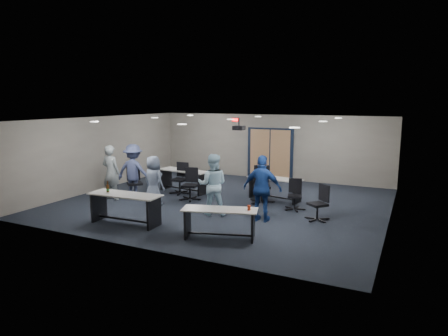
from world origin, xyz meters
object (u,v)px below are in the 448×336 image
at_px(person_navy, 262,189).
at_px(chair_back_b, 190,184).
at_px(chair_back_a, 180,178).
at_px(chair_loose_left, 135,182).
at_px(chair_back_c, 262,185).
at_px(chair_loose_right, 318,203).
at_px(table_back_left, 184,177).
at_px(chair_back_d, 295,195).
at_px(person_plaid, 154,181).
at_px(person_lightblue, 213,185).
at_px(person_gray, 111,173).
at_px(table_front_right, 220,218).
at_px(table_back_right, 275,185).
at_px(person_back, 134,171).
at_px(table_front_left, 125,203).

bearing_deg(person_navy, chair_back_b, -24.35).
height_order(chair_back_a, chair_loose_left, chair_back_a).
distance_m(chair_back_c, chair_loose_right, 2.33).
distance_m(table_back_left, chair_back_d, 4.36).
relative_size(chair_back_b, person_plaid, 0.68).
height_order(person_plaid, person_lightblue, person_lightblue).
xyz_separation_m(chair_back_c, person_lightblue, (-0.82, -1.87, 0.29)).
relative_size(chair_back_a, person_lightblue, 0.62).
relative_size(chair_back_b, person_gray, 0.58).
bearing_deg(chair_back_c, table_front_right, -109.45).
bearing_deg(person_lightblue, chair_back_d, -162.26).
bearing_deg(chair_back_c, person_gray, 176.45).
bearing_deg(table_front_right, table_back_left, 114.23).
xyz_separation_m(chair_back_d, chair_loose_left, (-5.34, -0.85, 0.07)).
xyz_separation_m(person_gray, person_plaid, (1.71, 0.00, -0.13)).
xyz_separation_m(table_back_right, person_back, (-4.43, -1.78, 0.41)).
bearing_deg(chair_back_c, chair_back_b, 172.14).
distance_m(chair_back_b, person_back, 2.00).
xyz_separation_m(table_front_left, table_front_right, (2.81, 0.07, -0.07)).
height_order(chair_loose_right, person_lightblue, person_lightblue).
xyz_separation_m(chair_back_b, person_back, (-1.89, -0.53, 0.38)).
bearing_deg(person_lightblue, table_back_right, -132.51).
relative_size(chair_back_d, person_navy, 0.51).
distance_m(table_front_right, person_back, 5.08).
distance_m(chair_back_b, person_navy, 3.24).
relative_size(chair_back_a, person_plaid, 0.70).
height_order(chair_back_d, person_plaid, person_plaid).
xyz_separation_m(chair_back_b, person_plaid, (-0.68, -1.08, 0.26)).
height_order(table_back_right, chair_loose_left, chair_loose_left).
xyz_separation_m(table_front_right, table_back_right, (-0.04, 4.18, 0.01)).
relative_size(chair_back_d, person_plaid, 0.60).
relative_size(table_back_left, person_plaid, 1.29).
bearing_deg(table_front_left, person_back, 120.98).
xyz_separation_m(chair_back_d, person_lightblue, (-2.01, -1.51, 0.42)).
bearing_deg(chair_back_d, chair_back_b, 170.83).
bearing_deg(chair_back_a, table_front_right, -49.05).
bearing_deg(table_back_right, person_plaid, -134.00).
height_order(table_front_right, chair_loose_left, chair_loose_left).
bearing_deg(person_plaid, person_back, -13.27).
distance_m(table_back_right, person_gray, 5.47).
bearing_deg(chair_back_d, chair_loose_right, -55.62).
xyz_separation_m(chair_back_a, person_lightblue, (2.27, -1.83, 0.34)).
relative_size(chair_back_c, chair_loose_right, 1.20).
xyz_separation_m(table_front_left, chair_loose_left, (-1.61, 2.46, -0.03)).
bearing_deg(table_back_right, table_front_left, -112.95).
bearing_deg(person_lightblue, table_front_left, 26.94).
bearing_deg(person_gray, chair_loose_left, -137.16).
xyz_separation_m(table_back_right, person_gray, (-4.93, -2.32, 0.41)).
bearing_deg(chair_back_c, table_back_left, 150.62).
height_order(table_back_left, person_plaid, person_plaid).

